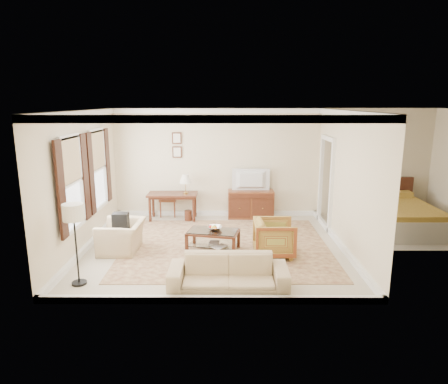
{
  "coord_description": "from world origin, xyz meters",
  "views": [
    {
      "loc": [
        0.23,
        -8.14,
        3.07
      ],
      "look_at": [
        0.2,
        0.3,
        1.15
      ],
      "focal_mm": 32.0,
      "sensor_mm": 36.0,
      "label": 1
    }
  ],
  "objects_px": {
    "striped_armchair": "(274,236)",
    "club_armchair": "(121,231)",
    "writing_desk": "(173,197)",
    "sideboard": "(251,204)",
    "coffee_table": "(213,235)",
    "tv": "(251,173)",
    "sofa": "(228,268)"
  },
  "relations": [
    {
      "from": "tv",
      "to": "striped_armchair",
      "type": "bearing_deg",
      "value": 96.64
    },
    {
      "from": "tv",
      "to": "coffee_table",
      "type": "distance_m",
      "value": 2.75
    },
    {
      "from": "club_armchair",
      "to": "sofa",
      "type": "height_order",
      "value": "club_armchair"
    },
    {
      "from": "striped_armchair",
      "to": "sofa",
      "type": "xyz_separation_m",
      "value": [
        -0.94,
        -1.53,
        -0.03
      ]
    },
    {
      "from": "striped_armchair",
      "to": "sofa",
      "type": "distance_m",
      "value": 1.8
    },
    {
      "from": "writing_desk",
      "to": "coffee_table",
      "type": "distance_m",
      "value": 2.57
    },
    {
      "from": "sideboard",
      "to": "club_armchair",
      "type": "xyz_separation_m",
      "value": [
        -2.85,
        -2.47,
        0.05
      ]
    },
    {
      "from": "coffee_table",
      "to": "club_armchair",
      "type": "bearing_deg",
      "value": -179.28
    },
    {
      "from": "sideboard",
      "to": "club_armchair",
      "type": "height_order",
      "value": "club_armchair"
    },
    {
      "from": "writing_desk",
      "to": "sideboard",
      "type": "xyz_separation_m",
      "value": [
        2.07,
        0.16,
        -0.22
      ]
    },
    {
      "from": "tv",
      "to": "sofa",
      "type": "xyz_separation_m",
      "value": [
        -0.63,
        -4.22,
        -0.84
      ]
    },
    {
      "from": "sideboard",
      "to": "tv",
      "type": "relative_size",
      "value": 1.28
    },
    {
      "from": "writing_desk",
      "to": "sofa",
      "type": "height_order",
      "value": "sofa"
    },
    {
      "from": "tv",
      "to": "striped_armchair",
      "type": "relative_size",
      "value": 1.16
    },
    {
      "from": "writing_desk",
      "to": "striped_armchair",
      "type": "relative_size",
      "value": 1.58
    },
    {
      "from": "sideboard",
      "to": "sofa",
      "type": "xyz_separation_m",
      "value": [
        -0.63,
        -4.24,
        0.01
      ]
    },
    {
      "from": "striped_armchair",
      "to": "club_armchair",
      "type": "relative_size",
      "value": 0.84
    },
    {
      "from": "coffee_table",
      "to": "club_armchair",
      "type": "height_order",
      "value": "club_armchair"
    },
    {
      "from": "sideboard",
      "to": "coffee_table",
      "type": "xyz_separation_m",
      "value": [
        -0.94,
        -2.45,
        -0.04
      ]
    },
    {
      "from": "coffee_table",
      "to": "striped_armchair",
      "type": "distance_m",
      "value": 1.28
    },
    {
      "from": "club_armchair",
      "to": "striped_armchair",
      "type": "bearing_deg",
      "value": 87.56
    },
    {
      "from": "tv",
      "to": "sofa",
      "type": "distance_m",
      "value": 4.35
    },
    {
      "from": "sideboard",
      "to": "sofa",
      "type": "height_order",
      "value": "sofa"
    },
    {
      "from": "tv",
      "to": "striped_armchair",
      "type": "distance_m",
      "value": 2.83
    },
    {
      "from": "tv",
      "to": "sideboard",
      "type": "bearing_deg",
      "value": -90.0
    },
    {
      "from": "coffee_table",
      "to": "club_armchair",
      "type": "distance_m",
      "value": 1.91
    },
    {
      "from": "striped_armchair",
      "to": "sideboard",
      "type": "bearing_deg",
      "value": 6.62
    },
    {
      "from": "striped_armchair",
      "to": "writing_desk",
      "type": "bearing_deg",
      "value": 43.1
    },
    {
      "from": "sofa",
      "to": "writing_desk",
      "type": "bearing_deg",
      "value": 109.85
    },
    {
      "from": "writing_desk",
      "to": "sofa",
      "type": "xyz_separation_m",
      "value": [
        1.44,
        -4.08,
        -0.21
      ]
    },
    {
      "from": "club_armchair",
      "to": "coffee_table",
      "type": "bearing_deg",
      "value": 92.59
    },
    {
      "from": "writing_desk",
      "to": "striped_armchair",
      "type": "height_order",
      "value": "striped_armchair"
    }
  ]
}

